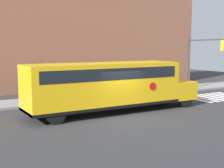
# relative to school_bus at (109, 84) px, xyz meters

# --- Properties ---
(ground_plane) EXTENTS (60.00, 60.00, 0.00)m
(ground_plane) POSITION_rel_school_bus_xyz_m (0.10, -1.26, -1.69)
(ground_plane) COLOR #333335
(sidewalk_strip) EXTENTS (44.00, 3.00, 0.15)m
(sidewalk_strip) POSITION_rel_school_bus_xyz_m (0.10, 5.24, -1.61)
(sidewalk_strip) COLOR gray
(sidewalk_strip) RESTS_ON ground
(building_backdrop) EXTENTS (32.00, 4.00, 9.92)m
(building_backdrop) POSITION_rel_school_bus_xyz_m (0.10, 11.74, 3.28)
(building_backdrop) COLOR #935B42
(building_backdrop) RESTS_ON ground
(crosswalk_stripes) EXTENTS (4.70, 3.20, 0.01)m
(crosswalk_stripes) POSITION_rel_school_bus_xyz_m (9.88, 0.74, -1.68)
(crosswalk_stripes) COLOR white
(crosswalk_stripes) RESTS_ON ground
(school_bus) EXTENTS (10.82, 2.57, 2.91)m
(school_bus) POSITION_rel_school_bus_xyz_m (0.00, 0.00, 0.00)
(school_bus) COLOR yellow
(school_bus) RESTS_ON ground
(stop_sign) EXTENTS (0.72, 0.10, 2.58)m
(stop_sign) POSITION_rel_school_bus_xyz_m (8.11, 4.32, 0.03)
(stop_sign) COLOR #38383A
(stop_sign) RESTS_ON ground
(traffic_light) EXTENTS (0.28, 3.96, 4.65)m
(traffic_light) POSITION_rel_school_bus_xyz_m (10.46, 2.96, 1.47)
(traffic_light) COLOR #38383A
(traffic_light) RESTS_ON ground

